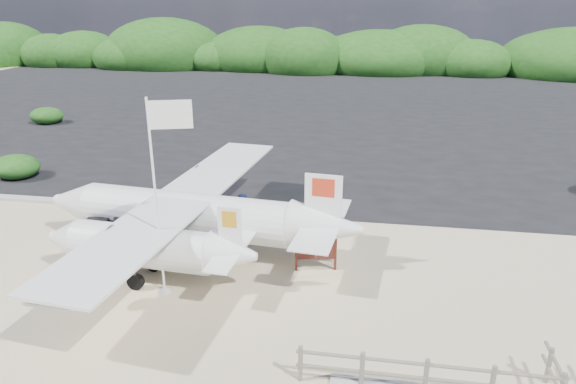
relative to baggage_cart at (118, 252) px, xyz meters
name	(u,v)px	position (x,y,z in m)	size (l,w,h in m)	color
ground	(235,272)	(4.70, -0.77, 0.00)	(160.00, 160.00, 0.00)	beige
asphalt_apron	(321,106)	(4.70, 29.23, 0.00)	(90.00, 50.00, 0.04)	#B2B2B2
lagoon	(26,236)	(-4.30, 0.73, 0.00)	(9.00, 7.00, 0.40)	#B2B2B2
vegetation_band	(340,71)	(4.70, 54.23, 0.00)	(124.00, 8.00, 4.40)	#B2B2B2
baggage_cart	(118,252)	(0.00, 0.00, 0.00)	(2.45, 1.40, 1.22)	#0C0FB4
flagpole	(165,291)	(2.78, -2.35, 0.00)	(1.26, 0.52, 6.30)	white
signboard	(316,270)	(7.47, -0.19, 0.00)	(1.54, 0.15, 1.27)	#4D1D16
crew_a	(165,221)	(1.36, 1.33, 0.79)	(0.58, 0.38, 1.59)	#131B4A
crew_b	(242,215)	(4.28, 2.09, 0.90)	(0.87, 0.68, 1.80)	#131B4A
crew_c	(238,233)	(4.55, 0.40, 0.94)	(1.10, 0.46, 1.88)	#131B4A
aircraft_large	(481,136)	(16.75, 20.37, 0.00)	(14.60, 14.60, 4.38)	#B2B2B2
aircraft_small	(192,88)	(-9.98, 37.03, 0.00)	(7.73, 7.73, 2.78)	#B2B2B2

